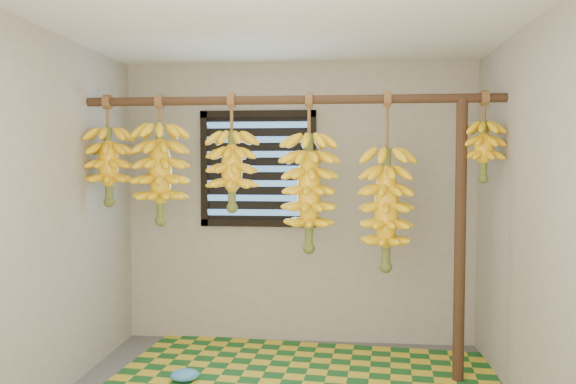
# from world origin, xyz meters

# --- Properties ---
(ceiling) EXTENTS (3.00, 3.00, 0.01)m
(ceiling) POSITION_xyz_m (0.00, 0.00, 2.40)
(ceiling) COLOR silver
(ceiling) RESTS_ON wall_back
(wall_back) EXTENTS (3.00, 0.01, 2.40)m
(wall_back) POSITION_xyz_m (0.00, 1.50, 1.20)
(wall_back) COLOR gray
(wall_back) RESTS_ON floor
(wall_left) EXTENTS (0.01, 3.00, 2.40)m
(wall_left) POSITION_xyz_m (-1.50, 0.00, 1.20)
(wall_left) COLOR gray
(wall_left) RESTS_ON floor
(wall_right) EXTENTS (0.01, 3.00, 2.40)m
(wall_right) POSITION_xyz_m (1.50, 0.00, 1.20)
(wall_right) COLOR gray
(wall_right) RESTS_ON floor
(window) EXTENTS (1.00, 0.04, 1.00)m
(window) POSITION_xyz_m (-0.35, 1.48, 1.50)
(window) COLOR black
(window) RESTS_ON wall_back
(hanging_pole) EXTENTS (3.00, 0.06, 0.06)m
(hanging_pole) POSITION_xyz_m (0.00, 0.70, 2.00)
(hanging_pole) COLOR #472B1B
(hanging_pole) RESTS_ON wall_left
(support_post) EXTENTS (0.08, 0.08, 2.00)m
(support_post) POSITION_xyz_m (1.20, 0.70, 1.00)
(support_post) COLOR #472B1B
(support_post) RESTS_ON floor
(plastic_bag) EXTENTS (0.25, 0.21, 0.09)m
(plastic_bag) POSITION_xyz_m (-0.73, 0.49, 0.05)
(plastic_bag) COLOR #3785CD
(plastic_bag) RESTS_ON woven_mat
(banana_bunch_a) EXTENTS (0.33, 0.33, 0.81)m
(banana_bunch_a) POSITION_xyz_m (-1.35, 0.70, 1.53)
(banana_bunch_a) COLOR brown
(banana_bunch_a) RESTS_ON hanging_pole
(banana_bunch_b) EXTENTS (0.39, 0.39, 0.94)m
(banana_bunch_b) POSITION_xyz_m (-0.96, 0.70, 1.47)
(banana_bunch_b) COLOR brown
(banana_bunch_b) RESTS_ON hanging_pole
(banana_bunch_c) EXTENTS (0.35, 0.35, 0.84)m
(banana_bunch_c) POSITION_xyz_m (-0.42, 0.70, 1.50)
(banana_bunch_c) COLOR brown
(banana_bunch_c) RESTS_ON hanging_pole
(banana_bunch_d) EXTENTS (0.37, 0.37, 1.13)m
(banana_bunch_d) POSITION_xyz_m (0.14, 0.70, 1.34)
(banana_bunch_d) COLOR brown
(banana_bunch_d) RESTS_ON hanging_pole
(banana_bunch_e) EXTENTS (0.35, 0.35, 1.26)m
(banana_bunch_e) POSITION_xyz_m (0.69, 0.70, 1.22)
(banana_bunch_e) COLOR brown
(banana_bunch_e) RESTS_ON hanging_pole
(banana_bunch_f) EXTENTS (0.27, 0.27, 0.63)m
(banana_bunch_f) POSITION_xyz_m (1.35, 0.70, 1.64)
(banana_bunch_f) COLOR brown
(banana_bunch_f) RESTS_ON hanging_pole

